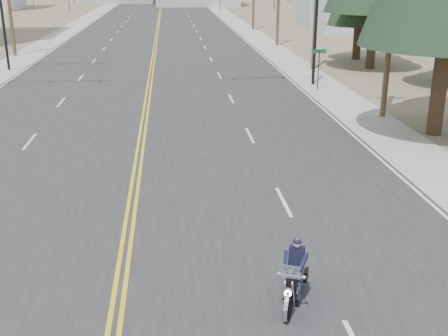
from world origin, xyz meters
TOP-DOWN VIEW (x-y plane):
  - road at (0.00, 70.00)m, footprint 20.00×200.00m
  - sidewalk_left at (-11.50, 70.00)m, footprint 3.00×200.00m
  - sidewalk_right at (11.50, 70.00)m, footprint 3.00×200.00m
  - traffic_mast_right at (8.98, 32.00)m, footprint 7.10×0.26m
  - traffic_mast_far at (-9.31, 40.00)m, footprint 6.10×0.26m
  - street_sign at (10.80, 30.00)m, footprint 0.90×0.06m
  - motorcyclist at (4.03, 6.10)m, footprint 1.49×2.10m

SIDE VIEW (x-z plane):
  - road at x=0.00m, z-range 0.00..0.01m
  - sidewalk_left at x=-11.50m, z-range 0.00..0.01m
  - sidewalk_right at x=11.50m, z-range 0.00..0.01m
  - motorcyclist at x=4.03m, z-range 0.00..1.51m
  - street_sign at x=10.80m, z-range 0.49..3.12m
  - traffic_mast_far at x=-9.31m, z-range 1.37..8.37m
  - traffic_mast_right at x=8.98m, z-range 1.44..8.44m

